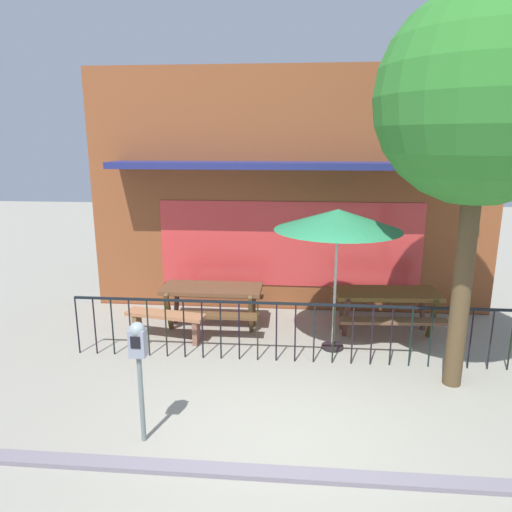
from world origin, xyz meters
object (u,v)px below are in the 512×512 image
object	(u,v)px
picnic_table_left	(212,295)
picnic_table_right	(386,300)
street_tree	(483,99)
parking_meter_near	(138,351)
patio_bench	(166,320)
patio_umbrella	(338,220)

from	to	relation	value
picnic_table_left	picnic_table_right	bearing A→B (deg)	0.10
picnic_table_left	street_tree	distance (m)	5.25
picnic_table_right	street_tree	distance (m)	3.74
picnic_table_left	parking_meter_near	bearing A→B (deg)	-93.32
picnic_table_left	patio_bench	bearing A→B (deg)	-138.89
parking_meter_near	patio_bench	bearing A→B (deg)	100.31
picnic_table_right	parking_meter_near	xyz separation A→B (m)	(-3.31, -3.40, 0.51)
picnic_table_right	parking_meter_near	size ratio (longest dim) A/B	1.29
patio_bench	picnic_table_left	bearing A→B (deg)	41.11
patio_umbrella	street_tree	world-z (taller)	street_tree
picnic_table_right	parking_meter_near	bearing A→B (deg)	-134.23
picnic_table_right	patio_umbrella	bearing A→B (deg)	-142.77
patio_umbrella	parking_meter_near	size ratio (longest dim) A/B	1.60
patio_bench	parking_meter_near	xyz separation A→B (m)	(0.51, -2.78, 0.77)
patio_umbrella	parking_meter_near	distance (m)	3.69
parking_meter_near	street_tree	distance (m)	5.07
picnic_table_right	street_tree	size ratio (longest dim) A/B	0.36
picnic_table_right	patio_umbrella	world-z (taller)	patio_umbrella
picnic_table_left	street_tree	size ratio (longest dim) A/B	0.35
parking_meter_near	street_tree	bearing A→B (deg)	22.60
picnic_table_right	patio_bench	size ratio (longest dim) A/B	1.31
picnic_table_right	parking_meter_near	distance (m)	4.77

